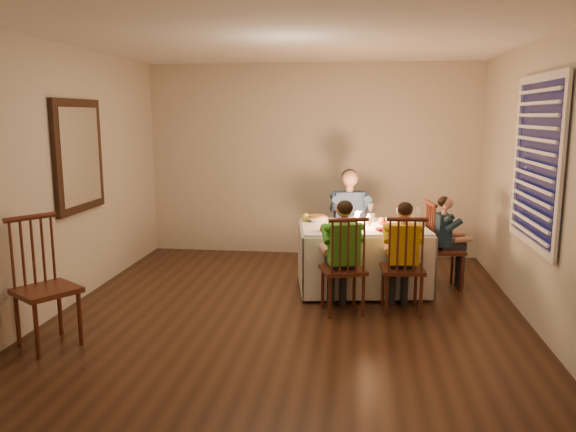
# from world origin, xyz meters

# --- Properties ---
(ground) EXTENTS (5.00, 5.00, 0.00)m
(ground) POSITION_xyz_m (0.00, 0.00, 0.00)
(ground) COLOR black
(ground) RESTS_ON ground
(wall_left) EXTENTS (0.02, 5.00, 2.60)m
(wall_left) POSITION_xyz_m (-2.25, 0.00, 1.30)
(wall_left) COLOR #BDB7A2
(wall_left) RESTS_ON ground
(wall_right) EXTENTS (0.02, 5.00, 2.60)m
(wall_right) POSITION_xyz_m (2.25, 0.00, 1.30)
(wall_right) COLOR #BDB7A2
(wall_right) RESTS_ON ground
(wall_back) EXTENTS (4.50, 0.02, 2.60)m
(wall_back) POSITION_xyz_m (0.00, 2.50, 1.30)
(wall_back) COLOR #BDB7A2
(wall_back) RESTS_ON ground
(ceiling) EXTENTS (5.00, 5.00, 0.00)m
(ceiling) POSITION_xyz_m (0.00, 0.00, 2.60)
(ceiling) COLOR white
(ceiling) RESTS_ON wall_back
(dining_table) EXTENTS (1.51, 1.19, 0.69)m
(dining_table) POSITION_xyz_m (0.70, 0.92, 0.51)
(dining_table) COLOR silver
(dining_table) RESTS_ON ground
(chair_adult) EXTENTS (0.47, 0.45, 0.98)m
(chair_adult) POSITION_xyz_m (0.54, 1.62, 0.00)
(chair_adult) COLOR #3B1310
(chair_adult) RESTS_ON ground
(chair_near_left) EXTENTS (0.50, 0.48, 0.98)m
(chair_near_left) POSITION_xyz_m (0.51, 0.13, 0.00)
(chair_near_left) COLOR #3B1310
(chair_near_left) RESTS_ON ground
(chair_near_right) EXTENTS (0.43, 0.41, 0.98)m
(chair_near_right) POSITION_xyz_m (1.08, 0.23, 0.00)
(chair_near_right) COLOR #3B1310
(chair_near_right) RESTS_ON ground
(chair_end) EXTENTS (0.44, 0.46, 0.98)m
(chair_end) POSITION_xyz_m (1.60, 1.09, 0.00)
(chair_end) COLOR #3B1310
(chair_end) RESTS_ON ground
(chair_extra) EXTENTS (0.61, 0.62, 1.10)m
(chair_extra) POSITION_xyz_m (-1.90, -1.00, 0.00)
(chair_extra) COLOR #3B1310
(chair_extra) RESTS_ON ground
(adult) EXTENTS (0.54, 0.51, 1.27)m
(adult) POSITION_xyz_m (0.54, 1.62, 0.00)
(adult) COLOR navy
(adult) RESTS_ON ground
(child_green) EXTENTS (0.47, 0.45, 1.12)m
(child_green) POSITION_xyz_m (0.51, 0.13, 0.00)
(child_green) COLOR #3D9524
(child_green) RESTS_ON ground
(child_yellow) EXTENTS (0.40, 0.37, 1.10)m
(child_yellow) POSITION_xyz_m (1.08, 0.23, 0.00)
(child_yellow) COLOR gold
(child_yellow) RESTS_ON ground
(child_teal) EXTENTS (0.36, 0.38, 1.04)m
(child_teal) POSITION_xyz_m (1.60, 1.09, 0.00)
(child_teal) COLOR #182C3C
(child_teal) RESTS_ON ground
(setting_adult) EXTENTS (0.30, 0.30, 0.02)m
(setting_adult) POSITION_xyz_m (0.62, 1.20, 0.73)
(setting_adult) COLOR white
(setting_adult) RESTS_ON dining_table
(setting_green) EXTENTS (0.30, 0.30, 0.02)m
(setting_green) POSITION_xyz_m (0.48, 0.62, 0.73)
(setting_green) COLOR white
(setting_green) RESTS_ON dining_table
(setting_yellow) EXTENTS (0.30, 0.30, 0.02)m
(setting_yellow) POSITION_xyz_m (1.07, 0.70, 0.73)
(setting_yellow) COLOR white
(setting_yellow) RESTS_ON dining_table
(setting_teal) EXTENTS (0.30, 0.30, 0.02)m
(setting_teal) POSITION_xyz_m (1.14, 0.97, 0.73)
(setting_teal) COLOR white
(setting_teal) RESTS_ON dining_table
(candle_left) EXTENTS (0.06, 0.06, 0.10)m
(candle_left) POSITION_xyz_m (0.62, 0.91, 0.77)
(candle_left) COLOR white
(candle_left) RESTS_ON dining_table
(candle_right) EXTENTS (0.06, 0.06, 0.10)m
(candle_right) POSITION_xyz_m (0.76, 0.93, 0.77)
(candle_right) COLOR white
(candle_right) RESTS_ON dining_table
(squash) EXTENTS (0.09, 0.09, 0.09)m
(squash) POSITION_xyz_m (0.05, 1.12, 0.76)
(squash) COLOR #FAF441
(squash) RESTS_ON dining_table
(orange_fruit) EXTENTS (0.08, 0.08, 0.08)m
(orange_fruit) POSITION_xyz_m (0.91, 1.00, 0.76)
(orange_fruit) COLOR orange
(orange_fruit) RESTS_ON dining_table
(serving_bowl) EXTENTS (0.32, 0.32, 0.06)m
(serving_bowl) POSITION_xyz_m (0.18, 1.11, 0.75)
(serving_bowl) COLOR white
(serving_bowl) RESTS_ON dining_table
(wall_mirror) EXTENTS (0.06, 0.95, 1.15)m
(wall_mirror) POSITION_xyz_m (-2.22, 0.30, 1.50)
(wall_mirror) COLOR black
(wall_mirror) RESTS_ON wall_left
(window_blinds) EXTENTS (0.07, 1.34, 1.54)m
(window_blinds) POSITION_xyz_m (2.21, 0.10, 1.50)
(window_blinds) COLOR black
(window_blinds) RESTS_ON wall_right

